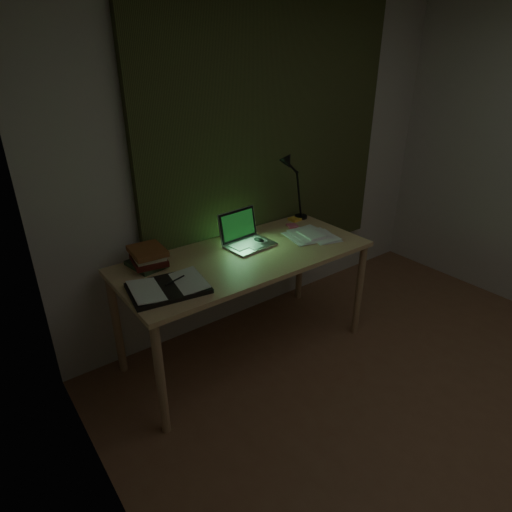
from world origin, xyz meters
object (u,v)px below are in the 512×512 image
Objects in this scene: book_stack at (147,257)px; loose_papers at (305,236)px; open_textbook at (168,287)px; desk at (246,305)px; desk_lamp at (302,185)px; laptop at (250,231)px.

loose_papers is (1.12, -0.25, -0.05)m from book_stack.
open_textbook is at bearing -174.75° from loose_papers.
open_textbook is at bearing -169.13° from desk.
desk_lamp reaches higher than desk.
desk is at bearing -145.18° from laptop.
open_textbook is (-0.73, -0.21, -0.10)m from laptop.
desk is 3.98× the size of open_textbook.
loose_papers is at bearing -19.65° from laptop.
book_stack reaches higher than desk.
book_stack is (0.03, 0.35, 0.04)m from open_textbook.
laptop is 0.66× the size of desk_lamp.
open_textbook is (-0.62, -0.12, 0.41)m from desk.
book_stack is 1.15m from loose_papers.
open_textbook is at bearing -169.51° from laptop.
laptop reaches higher than loose_papers.
desk_lamp reaches higher than loose_papers.
open_textbook is 1.82× the size of book_stack.
desk is at bearing -154.22° from desk_lamp.
laptop is 0.77m from open_textbook.
desk_lamp is at bearing 11.82° from laptop.
laptop is (0.11, 0.09, 0.51)m from desk.
laptop is 0.71m from book_stack.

